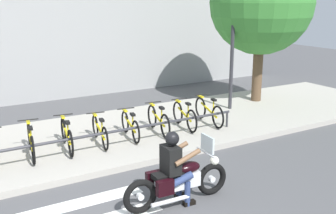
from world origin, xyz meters
The scene contains 14 objects.
sidewalk centered at (0.00, 4.70, 0.07)m, with size 24.00×4.40×0.15m, color #A8A399.
crosswalk_stripe_4 centered at (-0.23, 1.60, 0.00)m, with size 2.80×0.40×0.01m, color white.
motorcycle centered at (1.53, 0.67, 0.46)m, with size 2.20×0.63×1.25m.
rider centered at (1.46, 0.68, 0.83)m, with size 0.64×0.55×1.45m.
bicycle_1 centered at (-0.40, 4.11, 0.51)m, with size 0.48×1.71×0.79m.
bicycle_2 centered at (0.45, 4.11, 0.51)m, with size 0.48×1.73×0.79m.
bicycle_3 centered at (1.30, 4.11, 0.48)m, with size 0.48×1.67×0.72m.
bicycle_4 centered at (2.16, 4.11, 0.49)m, with size 0.48×1.55×0.73m.
bicycle_5 centered at (3.01, 4.11, 0.51)m, with size 0.48×1.66×0.79m.
bicycle_6 centered at (3.86, 4.11, 0.51)m, with size 0.48×1.60×0.79m.
bicycle_7 centered at (4.71, 4.11, 0.52)m, with size 0.48×1.75×0.80m.
bike_rack centered at (1.73, 3.56, 0.58)m, with size 6.56×0.07×0.49m.
street_lamp centered at (6.30, 5.10, 2.54)m, with size 0.28×0.28×4.17m.
tree_near_rack centered at (7.82, 5.50, 3.58)m, with size 3.56×3.56×5.38m.
Camera 1 is at (-2.12, -5.23, 3.77)m, focal length 43.32 mm.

